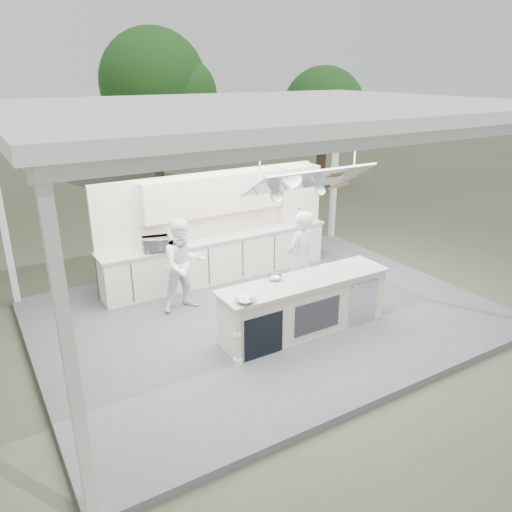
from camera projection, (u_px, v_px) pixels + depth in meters
ground at (266, 318)px, 9.31m from camera, size 90.00×90.00×0.00m
stage_deck at (266, 315)px, 9.29m from camera, size 8.00×6.00×0.12m
tent at (268, 112)px, 7.99m from camera, size 8.20×6.20×3.86m
demo_island at (304, 305)px, 8.46m from camera, size 3.10×0.79×0.95m
back_counter at (219, 257)px, 10.62m from camera, size 5.08×0.72×0.95m
back_wall_unit at (232, 207)px, 10.66m from camera, size 5.05×0.48×2.25m
tree_cluster at (99, 104)px, 15.90m from camera, size 19.55×9.40×5.85m
head_chef at (300, 259)px, 9.24m from camera, size 0.78×0.64×1.85m
sous_chef at (184, 265)px, 9.11m from camera, size 0.86×0.67×1.75m
toaster_oven at (156, 244)px, 9.55m from camera, size 0.55×0.43×0.27m
bowl_large at (245, 300)px, 7.47m from camera, size 0.37×0.37×0.07m
bowl_small at (275, 278)px, 8.28m from camera, size 0.26×0.26×0.08m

